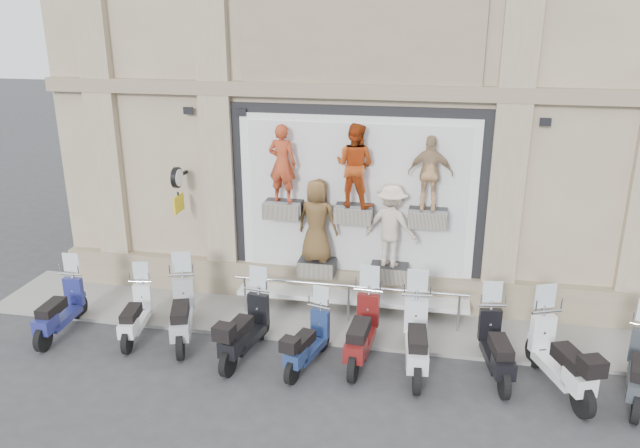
# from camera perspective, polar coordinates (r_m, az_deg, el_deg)

# --- Properties ---
(ground) EXTENTS (90.00, 90.00, 0.00)m
(ground) POSITION_cam_1_polar(r_m,az_deg,el_deg) (11.94, 1.11, -13.58)
(ground) COLOR #323235
(ground) RESTS_ON ground
(sidewalk) EXTENTS (16.00, 2.20, 0.08)m
(sidewalk) POSITION_cam_1_polar(r_m,az_deg,el_deg) (13.71, 2.65, -8.77)
(sidewalk) COLOR gray
(sidewalk) RESTS_ON ground
(building) EXTENTS (14.00, 8.60, 12.00)m
(building) POSITION_cam_1_polar(r_m,az_deg,el_deg) (16.99, 5.55, 17.52)
(building) COLOR tan
(building) RESTS_ON ground
(shop_vitrine) EXTENTS (5.60, 0.96, 4.30)m
(shop_vitrine) POSITION_cam_1_polar(r_m,az_deg,el_deg) (13.37, 3.46, 1.44)
(shop_vitrine) COLOR black
(shop_vitrine) RESTS_ON ground
(guard_rail) EXTENTS (5.06, 0.10, 0.93)m
(guard_rail) POSITION_cam_1_polar(r_m,az_deg,el_deg) (13.43, 2.61, -7.37)
(guard_rail) COLOR #9EA0A5
(guard_rail) RESTS_ON ground
(clock_sign_bracket) EXTENTS (0.10, 0.80, 1.02)m
(clock_sign_bracket) POSITION_cam_1_polar(r_m,az_deg,el_deg) (14.06, -12.89, 3.60)
(clock_sign_bracket) COLOR black
(clock_sign_bracket) RESTS_ON ground
(scooter_a) EXTENTS (0.64, 1.94, 1.56)m
(scooter_a) POSITION_cam_1_polar(r_m,az_deg,el_deg) (13.98, -22.79, -6.40)
(scooter_a) COLOR navy
(scooter_a) RESTS_ON ground
(scooter_b) EXTENTS (0.80, 1.83, 1.44)m
(scooter_b) POSITION_cam_1_polar(r_m,az_deg,el_deg) (13.35, -16.59, -7.15)
(scooter_b) COLOR white
(scooter_b) RESTS_ON ground
(scooter_c) EXTENTS (1.23, 2.14, 1.67)m
(scooter_c) POSITION_cam_1_polar(r_m,az_deg,el_deg) (12.96, -12.59, -7.04)
(scooter_c) COLOR #9599A2
(scooter_c) RESTS_ON ground
(scooter_d) EXTENTS (0.89, 2.08, 1.64)m
(scooter_d) POSITION_cam_1_polar(r_m,az_deg,el_deg) (12.18, -6.89, -8.57)
(scooter_d) COLOR black
(scooter_d) RESTS_ON ground
(scooter_e) EXTENTS (0.93, 1.83, 1.43)m
(scooter_e) POSITION_cam_1_polar(r_m,az_deg,el_deg) (11.83, -1.11, -9.89)
(scooter_e) COLOR navy
(scooter_e) RESTS_ON ground
(scooter_f) EXTENTS (0.75, 2.12, 1.70)m
(scooter_f) POSITION_cam_1_polar(r_m,az_deg,el_deg) (11.98, 3.87, -8.79)
(scooter_f) COLOR #59100F
(scooter_f) RESTS_ON ground
(scooter_g) EXTENTS (0.79, 2.18, 1.74)m
(scooter_g) POSITION_cam_1_polar(r_m,az_deg,el_deg) (11.79, 8.87, -9.37)
(scooter_g) COLOR silver
(scooter_g) RESTS_ON ground
(scooter_h) EXTENTS (0.88, 2.04, 1.61)m
(scooter_h) POSITION_cam_1_polar(r_m,az_deg,el_deg) (11.96, 15.91, -9.85)
(scooter_h) COLOR black
(scooter_h) RESTS_ON ground
(scooter_i) EXTENTS (1.36, 2.22, 1.74)m
(scooter_i) POSITION_cam_1_polar(r_m,az_deg,el_deg) (11.85, 21.25, -10.40)
(scooter_i) COLOR white
(scooter_i) RESTS_ON ground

